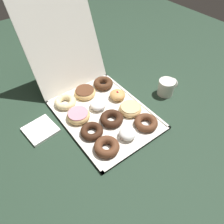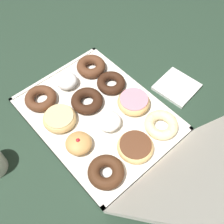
# 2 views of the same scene
# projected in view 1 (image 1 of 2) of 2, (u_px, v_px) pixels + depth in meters

# --- Properties ---
(ground_plane) EXTENTS (3.00, 3.00, 0.00)m
(ground_plane) POSITION_uv_depth(u_px,v_px,m) (105.00, 115.00, 1.11)
(ground_plane) COLOR #233828
(donut_box) EXTENTS (0.41, 0.53, 0.01)m
(donut_box) POSITION_uv_depth(u_px,v_px,m) (105.00, 115.00, 1.11)
(donut_box) COLOR silver
(donut_box) RESTS_ON ground
(box_lid_open) EXTENTS (0.41, 0.21, 0.51)m
(box_lid_open) POSITION_uv_depth(u_px,v_px,m) (62.00, 41.00, 1.13)
(box_lid_open) COLOR silver
(box_lid_open) RESTS_ON ground
(chocolate_cake_ring_donut_0) EXTENTS (0.12, 0.12, 0.04)m
(chocolate_cake_ring_donut_0) POSITION_uv_depth(u_px,v_px,m) (107.00, 147.00, 0.94)
(chocolate_cake_ring_donut_0) COLOR #59331E
(chocolate_cake_ring_donut_0) RESTS_ON donut_box
(powdered_filled_donut_1) EXTENTS (0.08, 0.08, 0.05)m
(powdered_filled_donut_1) POSITION_uv_depth(u_px,v_px,m) (128.00, 133.00, 0.99)
(powdered_filled_donut_1) COLOR white
(powdered_filled_donut_1) RESTS_ON donut_box
(chocolate_cake_ring_donut_2) EXTENTS (0.12, 0.12, 0.03)m
(chocolate_cake_ring_donut_2) POSITION_uv_depth(u_px,v_px,m) (146.00, 123.00, 1.04)
(chocolate_cake_ring_donut_2) COLOR #59331E
(chocolate_cake_ring_donut_2) RESTS_ON donut_box
(chocolate_cake_ring_donut_3) EXTENTS (0.11, 0.11, 0.03)m
(chocolate_cake_ring_donut_3) POSITION_uv_depth(u_px,v_px,m) (92.00, 131.00, 1.01)
(chocolate_cake_ring_donut_3) COLOR #381E11
(chocolate_cake_ring_donut_3) RESTS_ON donut_box
(chocolate_cake_ring_donut_4) EXTENTS (0.12, 0.12, 0.04)m
(chocolate_cake_ring_donut_4) POSITION_uv_depth(u_px,v_px,m) (111.00, 119.00, 1.06)
(chocolate_cake_ring_donut_4) COLOR #381E11
(chocolate_cake_ring_donut_4) RESTS_ON donut_box
(glazed_ring_donut_5) EXTENTS (0.12, 0.12, 0.04)m
(glazed_ring_donut_5) POSITION_uv_depth(u_px,v_px,m) (130.00, 109.00, 1.11)
(glazed_ring_donut_5) COLOR #E5B770
(glazed_ring_donut_5) RESTS_ON donut_box
(pink_frosted_donut_6) EXTENTS (0.12, 0.12, 0.04)m
(pink_frosted_donut_6) POSITION_uv_depth(u_px,v_px,m) (78.00, 115.00, 1.07)
(pink_frosted_donut_6) COLOR #E5B770
(pink_frosted_donut_6) RESTS_ON donut_box
(powdered_filled_donut_7) EXTENTS (0.08, 0.08, 0.04)m
(powdered_filled_donut_7) POSITION_uv_depth(u_px,v_px,m) (98.00, 104.00, 1.13)
(powdered_filled_donut_7) COLOR white
(powdered_filled_donut_7) RESTS_ON donut_box
(jelly_filled_donut_8) EXTENTS (0.09, 0.09, 0.05)m
(jelly_filled_donut_8) POSITION_uv_depth(u_px,v_px,m) (117.00, 95.00, 1.18)
(jelly_filled_donut_8) COLOR tan
(jelly_filled_donut_8) RESTS_ON donut_box
(cruller_donut_9) EXTENTS (0.12, 0.12, 0.04)m
(cruller_donut_9) POSITION_uv_depth(u_px,v_px,m) (65.00, 102.00, 1.15)
(cruller_donut_9) COLOR beige
(cruller_donut_9) RESTS_ON donut_box
(chocolate_frosted_donut_10) EXTENTS (0.12, 0.12, 0.04)m
(chocolate_frosted_donut_10) POSITION_uv_depth(u_px,v_px,m) (85.00, 92.00, 1.20)
(chocolate_frosted_donut_10) COLOR #E5B770
(chocolate_frosted_donut_10) RESTS_ON donut_box
(chocolate_cake_ring_donut_11) EXTENTS (0.11, 0.11, 0.04)m
(chocolate_cake_ring_donut_11) POSITION_uv_depth(u_px,v_px,m) (103.00, 83.00, 1.25)
(chocolate_cake_ring_donut_11) COLOR #472816
(chocolate_cake_ring_donut_11) RESTS_ON donut_box
(coffee_mug) EXTENTS (0.11, 0.09, 0.09)m
(coffee_mug) POSITION_uv_depth(u_px,v_px,m) (166.00, 87.00, 1.20)
(coffee_mug) COLOR white
(coffee_mug) RESTS_ON ground
(napkin_stack) EXTENTS (0.15, 0.15, 0.01)m
(napkin_stack) POSITION_uv_depth(u_px,v_px,m) (41.00, 130.00, 1.04)
(napkin_stack) COLOR white
(napkin_stack) RESTS_ON ground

